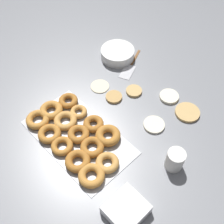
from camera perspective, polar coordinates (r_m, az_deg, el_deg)
The scene contains 12 objects.
ground_plane at distance 1.37m, azimuth 2.60°, elevation -0.08°, with size 3.00×3.00×0.00m, color gray.
pancake_0 at distance 1.48m, azimuth -2.49°, elevation 5.30°, with size 0.10×0.10×0.01m, color beige.
pancake_1 at distance 1.41m, azimuth 15.06°, elevation -0.06°, with size 0.12×0.12×0.01m, color tan.
pancake_2 at distance 1.33m, azimuth 8.53°, elevation -2.57°, with size 0.10×0.10×0.01m, color silver.
pancake_3 at distance 1.46m, azimuth 4.48°, elevation 4.28°, with size 0.08×0.08×0.01m, color tan.
pancake_4 at distance 1.46m, azimuth 11.52°, elevation 3.11°, with size 0.10×0.10×0.01m, color silver.
pancake_5 at distance 1.42m, azimuth 0.38°, elevation 3.08°, with size 0.08×0.08×0.01m, color tan.
donut_tray at distance 1.28m, azimuth -7.36°, elevation -4.67°, with size 0.51×0.30×0.04m.
batter_bowl at distance 1.63m, azimuth 1.13°, elevation 11.79°, with size 0.19×0.19×0.06m.
container_stack at distance 1.12m, azimuth 2.89°, elevation -19.19°, with size 0.14×0.15×0.06m.
paper_cup at distance 1.20m, azimuth 12.66°, elevation -9.47°, with size 0.08×0.08×0.10m.
spatula at distance 1.58m, azimuth 3.52°, elevation 8.83°, with size 0.13×0.25×0.01m.
Camera 1 is at (0.56, -0.62, 1.09)m, focal length 45.00 mm.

